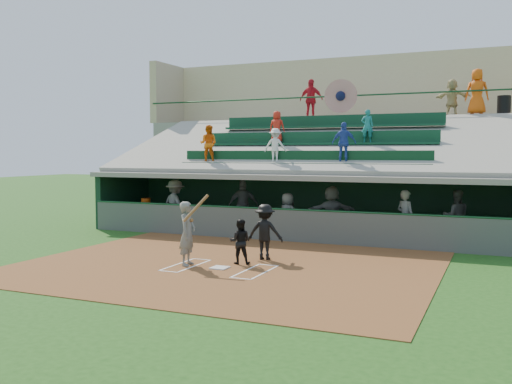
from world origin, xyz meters
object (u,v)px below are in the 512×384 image
at_px(catcher, 240,242).
at_px(water_cooler, 146,203).
at_px(trash_bin, 504,105).
at_px(batter_at_plate, 188,233).
at_px(home_plate, 220,268).
at_px(white_table, 145,217).

xyz_separation_m(catcher, water_cooler, (-6.79, 5.46, 0.38)).
distance_m(catcher, trash_bin, 14.09).
distance_m(water_cooler, trash_bin, 15.24).
bearing_deg(water_cooler, batter_at_plate, -47.99).
relative_size(home_plate, trash_bin, 0.54).
bearing_deg(home_plate, trash_bin, 61.54).
xyz_separation_m(water_cooler, trash_bin, (13.31, 6.24, 3.99)).
xyz_separation_m(white_table, water_cooler, (0.07, -0.03, 0.58)).
distance_m(catcher, water_cooler, 8.72).
bearing_deg(water_cooler, trash_bin, 25.12).
height_order(home_plate, white_table, white_table).
relative_size(batter_at_plate, white_table, 2.20).
distance_m(batter_at_plate, trash_bin, 15.21).
relative_size(batter_at_plate, catcher, 1.59).
relative_size(white_table, trash_bin, 1.12).
bearing_deg(white_table, batter_at_plate, -63.04).
xyz_separation_m(home_plate, water_cooler, (-6.56, 6.22, 0.98)).
relative_size(home_plate, white_table, 0.48).
bearing_deg(home_plate, white_table, 136.66).
height_order(home_plate, trash_bin, trash_bin).
bearing_deg(water_cooler, home_plate, -43.47).
bearing_deg(batter_at_plate, trash_bin, 58.09).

